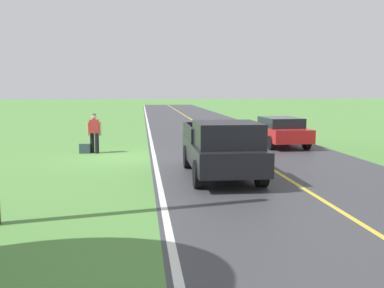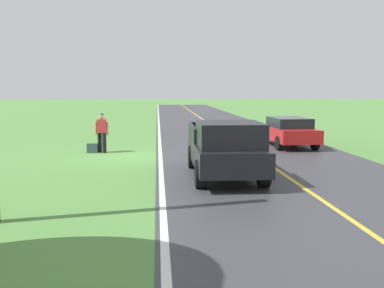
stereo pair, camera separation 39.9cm
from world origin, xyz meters
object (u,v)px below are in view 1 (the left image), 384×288
object	(u,v)px
hitchhiker_walking	(94,131)
pickup_truck_passing	(222,147)
sedan_near_oncoming	(280,131)
suitcase_carried	(85,149)

from	to	relation	value
hitchhiker_walking	pickup_truck_passing	xyz separation A→B (m)	(-4.55, 6.05, -0.01)
sedan_near_oncoming	suitcase_carried	bearing A→B (deg)	9.60
hitchhiker_walking	suitcase_carried	xyz separation A→B (m)	(0.42, 0.09, -0.77)
hitchhiker_walking	suitcase_carried	distance (m)	0.88
pickup_truck_passing	sedan_near_oncoming	xyz separation A→B (m)	(-4.20, -7.51, -0.21)
pickup_truck_passing	sedan_near_oncoming	distance (m)	8.61
pickup_truck_passing	sedan_near_oncoming	size ratio (longest dim) A/B	1.21
hitchhiker_walking	sedan_near_oncoming	world-z (taller)	hitchhiker_walking
hitchhiker_walking	suitcase_carried	world-z (taller)	hitchhiker_walking
hitchhiker_walking	pickup_truck_passing	world-z (taller)	pickup_truck_passing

